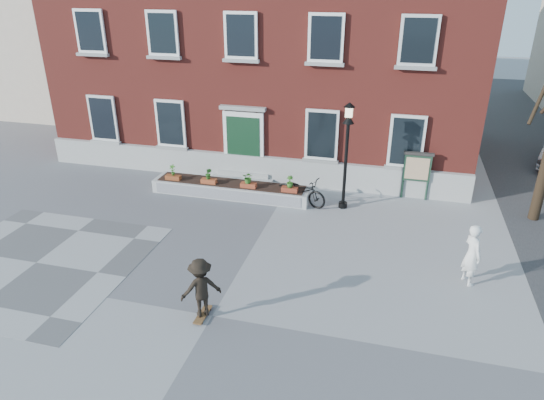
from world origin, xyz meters
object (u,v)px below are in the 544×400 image
(notice_board, at_px, (417,168))
(skateboarder, at_px, (201,288))
(bystander, at_px, (472,255))
(bicycle, at_px, (301,191))
(lamp_post, at_px, (347,142))

(notice_board, height_order, skateboarder, notice_board)
(bystander, bearing_deg, bicycle, 28.89)
(bicycle, height_order, notice_board, notice_board)
(bystander, height_order, skateboarder, bystander)
(lamp_post, height_order, skateboarder, lamp_post)
(bystander, xyz_separation_m, skateboarder, (-6.56, -3.30, -0.04))
(bystander, height_order, notice_board, notice_board)
(lamp_post, relative_size, notice_board, 2.10)
(lamp_post, height_order, notice_board, lamp_post)
(bicycle, bearing_deg, skateboarder, -169.31)
(bicycle, bearing_deg, lamp_post, -66.99)
(lamp_post, bearing_deg, bicycle, -175.77)
(lamp_post, bearing_deg, bystander, -45.14)
(lamp_post, relative_size, skateboarder, 2.39)
(bystander, relative_size, skateboarder, 1.08)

